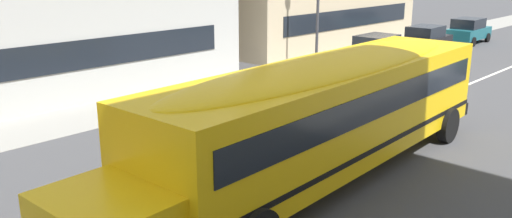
{
  "coord_description": "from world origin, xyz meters",
  "views": [
    {
      "loc": [
        -14.31,
        -8.76,
        5.28
      ],
      "look_at": [
        -5.79,
        -0.74,
        1.99
      ],
      "focal_mm": 36.98,
      "sensor_mm": 36.0,
      "label": 1
    }
  ],
  "objects_px": {
    "school_bus": "(326,108)",
    "parked_car_teal_under_tree": "(468,30)",
    "parked_car_beige_beside_sign": "(377,50)",
    "parked_car_black_mid_block": "(426,39)"
  },
  "relations": [
    {
      "from": "parked_car_beige_beside_sign",
      "to": "parked_car_teal_under_tree",
      "type": "bearing_deg",
      "value": -1.23
    },
    {
      "from": "parked_car_black_mid_block",
      "to": "parked_car_teal_under_tree",
      "type": "distance_m",
      "value": 5.92
    },
    {
      "from": "school_bus",
      "to": "parked_car_beige_beside_sign",
      "type": "height_order",
      "value": "school_bus"
    },
    {
      "from": "school_bus",
      "to": "parked_car_black_mid_block",
      "type": "xyz_separation_m",
      "value": [
        19.02,
        6.61,
        -0.95
      ]
    },
    {
      "from": "parked_car_black_mid_block",
      "to": "parked_car_beige_beside_sign",
      "type": "bearing_deg",
      "value": 177.64
    },
    {
      "from": "school_bus",
      "to": "parked_car_teal_under_tree",
      "type": "distance_m",
      "value": 25.78
    },
    {
      "from": "school_bus",
      "to": "parked_car_teal_under_tree",
      "type": "height_order",
      "value": "school_bus"
    },
    {
      "from": "school_bus",
      "to": "parked_car_beige_beside_sign",
      "type": "relative_size",
      "value": 3.48
    },
    {
      "from": "school_bus",
      "to": "parked_car_black_mid_block",
      "type": "relative_size",
      "value": 3.44
    },
    {
      "from": "parked_car_beige_beside_sign",
      "to": "parked_car_black_mid_block",
      "type": "height_order",
      "value": "same"
    }
  ]
}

